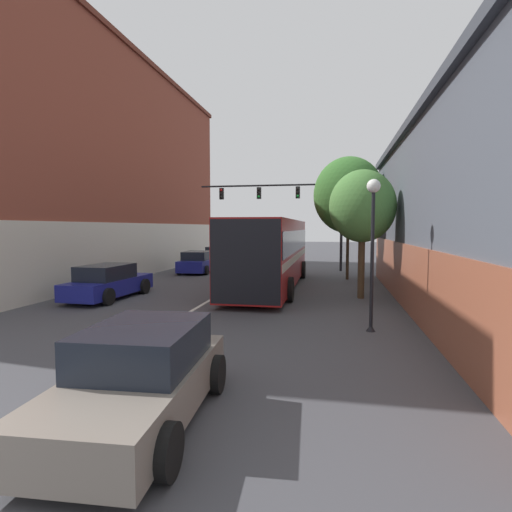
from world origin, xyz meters
The scene contains 11 objects.
lane_center_line centered at (0.00, 14.46, 0.00)m, with size 0.14×40.92×0.01m.
building_left_brick centered at (-9.77, 19.60, 6.76)m, with size 6.85×27.82×13.30m.
bus centered at (1.88, 16.68, 1.86)m, with size 2.95×12.04×3.30m.
hatchback_foreground centered at (2.07, 2.87, 0.68)m, with size 2.18×4.11×1.44m.
parked_car_left_near centered at (-4.25, 12.33, 0.67)m, with size 2.03×4.50×1.42m.
parked_car_left_mid centered at (-4.12, 28.13, 0.66)m, with size 2.12×3.96×1.42m.
parked_car_left_far centered at (-3.81, 22.18, 0.66)m, with size 2.13×4.20×1.40m.
traffic_signal_gantry centered at (1.95, 24.91, 4.65)m, with size 9.91×0.36×6.15m.
street_lamp centered at (5.98, 9.00, 2.82)m, with size 0.38×0.38×4.29m.
street_tree_near centered at (6.04, 14.42, 3.80)m, with size 2.70×2.43×5.31m.
street_tree_far centered at (5.67, 20.50, 4.75)m, with size 3.88×3.49×6.88m.
Camera 1 is at (4.93, -2.58, 2.95)m, focal length 28.00 mm.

